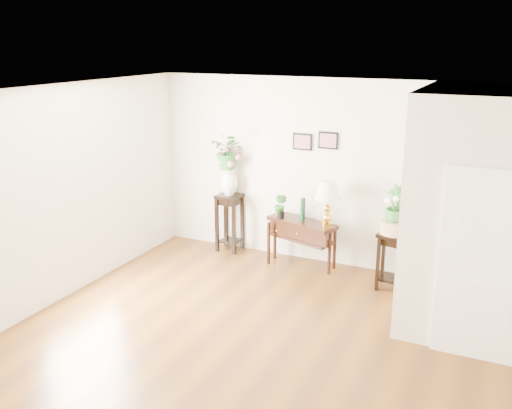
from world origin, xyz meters
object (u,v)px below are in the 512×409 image
Objects in this scene: table_lamp at (328,201)px; plant_stand_a at (230,222)px; plant_stand_b at (392,261)px; console_table at (301,243)px.

plant_stand_a is (-1.69, 0.16, -0.61)m from table_lamp.
table_lamp reaches higher than plant_stand_b.
plant_stand_a reaches higher than plant_stand_b.
table_lamp is at bearing 17.24° from console_table.
table_lamp is (0.39, 0.00, 0.71)m from console_table.
table_lamp reaches higher than plant_stand_a.
plant_stand_a is 1.17× the size of plant_stand_b.
table_lamp is 1.24m from plant_stand_b.
console_table is at bearing -7.13° from plant_stand_a.
table_lamp is at bearing -5.50° from plant_stand_a.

